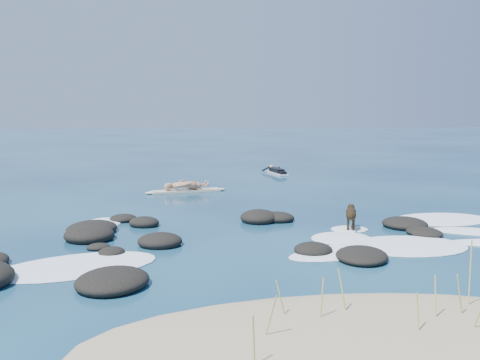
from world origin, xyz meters
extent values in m
plane|color=#0A2642|center=(0.00, 0.00, 0.00)|extent=(160.00, 160.00, 0.00)
ellipsoid|color=#9E8966|center=(0.00, -8.20, 0.00)|extent=(9.00, 4.40, 0.60)
cylinder|color=#A6AC53|center=(1.65, -7.72, 0.52)|extent=(0.17, 0.04, 0.79)
cylinder|color=#A6AC53|center=(-1.85, -8.98, 0.51)|extent=(0.06, 0.06, 0.78)
cylinder|color=#A6AC53|center=(1.21, -7.78, 0.53)|extent=(0.08, 0.23, 0.79)
cylinder|color=#A6AC53|center=(-1.17, -7.39, 0.48)|extent=(0.19, 0.07, 0.71)
cylinder|color=#A6AC53|center=(-0.15, -7.33, 0.53)|extent=(0.15, 0.20, 0.81)
cylinder|color=#A6AC53|center=(-1.50, -8.17, 0.50)|extent=(0.20, 0.10, 0.75)
cylinder|color=#A6AC53|center=(0.68, -8.28, 0.48)|extent=(0.03, 0.19, 0.71)
cylinder|color=#A6AC53|center=(2.13, -7.17, 0.71)|extent=(0.16, 0.26, 1.17)
cylinder|color=#A6AC53|center=(-0.57, -7.59, 0.51)|extent=(0.10, 0.12, 0.78)
ellipsoid|color=black|center=(-5.14, -0.90, 0.13)|extent=(1.65, 1.61, 0.51)
ellipsoid|color=black|center=(4.11, -1.48, 0.07)|extent=(1.21, 1.34, 0.27)
ellipsoid|color=black|center=(-5.21, 0.02, 0.10)|extent=(1.90, 1.99, 0.41)
ellipsoid|color=black|center=(-4.46, 1.46, 0.07)|extent=(0.93, 0.88, 0.28)
ellipsoid|color=black|center=(-4.37, -2.50, 0.06)|extent=(0.82, 0.85, 0.24)
ellipsoid|color=black|center=(-4.09, -4.88, 0.11)|extent=(1.89, 1.99, 0.43)
ellipsoid|color=black|center=(-4.76, -1.94, 0.05)|extent=(0.68, 0.60, 0.20)
ellipsoid|color=black|center=(0.37, 0.89, 0.09)|extent=(1.34, 1.26, 0.38)
ellipsoid|color=black|center=(-5.55, 0.10, 0.05)|extent=(0.86, 0.86, 0.22)
ellipsoid|color=black|center=(-0.22, 0.89, 0.12)|extent=(1.41, 1.48, 0.49)
ellipsoid|color=black|center=(0.51, -2.98, 0.09)|extent=(1.02, 1.01, 0.35)
ellipsoid|color=black|center=(-3.76, 0.65, 0.09)|extent=(1.18, 1.12, 0.38)
ellipsoid|color=black|center=(3.99, -0.45, 0.10)|extent=(1.73, 1.77, 0.38)
ellipsoid|color=black|center=(-3.23, -1.74, 0.11)|extent=(1.26, 1.19, 0.42)
ellipsoid|color=black|center=(1.51, -3.64, 0.09)|extent=(1.61, 1.79, 0.35)
ellipsoid|color=white|center=(-5.04, -3.42, 0.01)|extent=(4.17, 3.22, 0.12)
ellipsoid|color=white|center=(-5.04, 1.18, 0.01)|extent=(1.12, 1.61, 0.12)
ellipsoid|color=white|center=(1.65, -1.63, 0.01)|extent=(2.02, 1.90, 0.12)
ellipsoid|color=white|center=(5.61, 0.41, 0.01)|extent=(3.36, 2.35, 0.12)
ellipsoid|color=white|center=(3.09, -2.61, 0.01)|extent=(3.18, 2.21, 0.12)
ellipsoid|color=white|center=(1.59, -2.89, 0.01)|extent=(3.99, 2.51, 0.12)
ellipsoid|color=white|center=(5.61, -1.31, 0.01)|extent=(2.38, 1.76, 0.12)
ellipsoid|color=white|center=(2.23, -0.60, 0.01)|extent=(1.10, 0.90, 0.12)
cube|color=beige|center=(-2.36, 7.09, 0.05)|extent=(2.95, 1.18, 0.10)
ellipsoid|color=beige|center=(-0.94, 7.39, 0.05)|extent=(0.63, 0.44, 0.10)
ellipsoid|color=beige|center=(-3.77, 6.80, 0.05)|extent=(0.63, 0.44, 0.10)
imported|color=tan|center=(-2.36, 7.09, 1.04)|extent=(0.58, 0.76, 1.88)
cube|color=white|center=(2.68, 12.91, 0.05)|extent=(0.89, 2.23, 0.08)
ellipsoid|color=white|center=(2.47, 13.98, 0.05)|extent=(0.35, 0.52, 0.08)
cube|color=black|center=(2.68, 12.91, 0.20)|extent=(0.64, 1.39, 0.22)
sphere|color=tan|center=(2.53, 13.66, 0.32)|extent=(0.27, 0.27, 0.23)
cylinder|color=black|center=(2.23, 13.76, 0.19)|extent=(0.50, 0.38, 0.25)
cylinder|color=black|center=(2.78, 13.86, 0.19)|extent=(0.55, 0.20, 0.25)
cube|color=black|center=(2.81, 12.18, 0.16)|extent=(0.43, 0.60, 0.14)
cylinder|color=black|center=(2.23, -0.70, 0.50)|extent=(0.45, 0.64, 0.28)
sphere|color=black|center=(2.32, -0.45, 0.50)|extent=(0.37, 0.37, 0.30)
sphere|color=black|center=(2.15, -0.95, 0.50)|extent=(0.34, 0.34, 0.27)
sphere|color=black|center=(2.37, -0.29, 0.60)|extent=(0.27, 0.27, 0.21)
cone|color=black|center=(2.41, -0.17, 0.58)|extent=(0.15, 0.16, 0.11)
cone|color=black|center=(2.31, -0.28, 0.68)|extent=(0.12, 0.10, 0.10)
cone|color=black|center=(2.42, -0.31, 0.68)|extent=(0.12, 0.10, 0.10)
cylinder|color=black|center=(2.22, -0.48, 0.19)|extent=(0.09, 0.09, 0.38)
cylinder|color=black|center=(2.37, -0.53, 0.19)|extent=(0.09, 0.09, 0.38)
cylinder|color=black|center=(2.10, -0.87, 0.19)|extent=(0.09, 0.09, 0.38)
cylinder|color=black|center=(2.24, -0.91, 0.19)|extent=(0.09, 0.09, 0.38)
cylinder|color=black|center=(2.11, -1.07, 0.55)|extent=(0.13, 0.28, 0.17)
camera|label=1|loc=(-2.82, -15.39, 3.51)|focal=40.00mm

